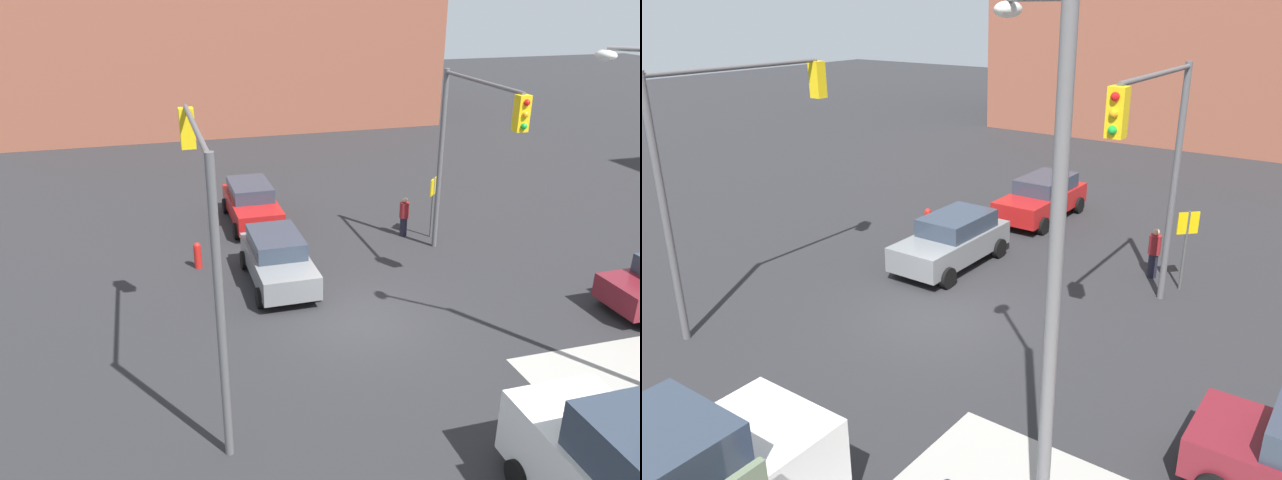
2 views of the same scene
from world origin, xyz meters
The scene contains 8 objects.
ground_plane centered at (0.00, 0.00, 0.00)m, with size 120.00×120.00×0.00m, color #28282B.
traffic_signal_nw_corner centered at (-2.63, 4.50, 4.60)m, with size 4.95×0.36×6.50m.
traffic_signal_se_corner centered at (2.46, -4.50, 4.62)m, with size 5.37×0.36×6.50m.
warning_sign_two_way centered at (-5.40, 4.77, 1.64)m, with size 0.48×0.48×2.40m.
fire_hydrant centered at (-5.00, -4.20, 0.49)m, with size 0.26×0.26×0.94m.
coupe_red centered at (-8.87, -1.61, 0.84)m, with size 4.47×2.02×1.62m.
sedan_gray centered at (-3.14, -1.77, 0.84)m, with size 4.24×2.02×1.62m.
pedestrian_crossing centered at (-5.80, 3.80, 0.80)m, with size 0.36×0.36×1.56m.
Camera 1 is at (15.04, -5.53, 9.19)m, focal length 35.00 mm.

